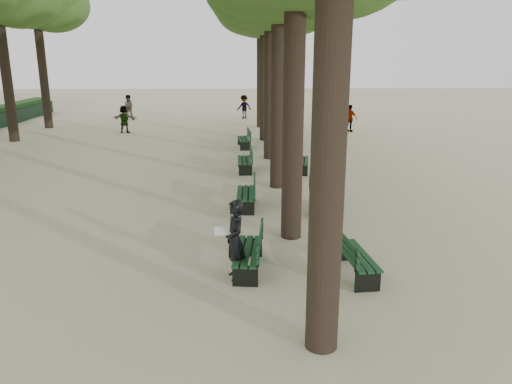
{
  "coord_description": "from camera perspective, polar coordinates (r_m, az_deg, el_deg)",
  "views": [
    {
      "loc": [
        0.24,
        -9.05,
        4.55
      ],
      "look_at": [
        0.6,
        3.0,
        1.2
      ],
      "focal_mm": 35.0,
      "sensor_mm": 36.0,
      "label": 1
    }
  ],
  "objects": [
    {
      "name": "pedestrian_a",
      "position": [
        37.04,
        -14.41,
        9.35
      ],
      "size": [
        0.89,
        0.44,
        1.76
      ],
      "primitive_type": "imported",
      "rotation": [
        0.0,
        0.0,
        3.25
      ],
      "color": "#262628",
      "rests_on": "ground"
    },
    {
      "name": "tree_central_5",
      "position": [
        32.23,
        0.59,
        21.04
      ],
      "size": [
        6.0,
        6.0,
        9.95
      ],
      "color": "#33261C",
      "rests_on": "ground"
    },
    {
      "name": "man_with_map",
      "position": [
        10.32,
        -2.44,
        -5.48
      ],
      "size": [
        0.7,
        0.75,
        1.7
      ],
      "color": "black",
      "rests_on": "ground"
    },
    {
      "name": "bench_left_3",
      "position": [
        25.12,
        -1.39,
        5.71
      ],
      "size": [
        0.71,
        1.84,
        0.92
      ],
      "color": "black",
      "rests_on": "ground"
    },
    {
      "name": "pedestrian_c",
      "position": [
        30.79,
        10.69,
        8.27
      ],
      "size": [
        0.91,
        0.89,
        1.62
      ],
      "primitive_type": "imported",
      "rotation": [
        0.0,
        0.0,
        2.38
      ],
      "color": "#262628",
      "rests_on": "ground"
    },
    {
      "name": "ground",
      "position": [
        10.13,
        -2.95,
        -11.17
      ],
      "size": [
        120.0,
        120.0,
        0.0
      ],
      "primitive_type": "plane",
      "color": "#C1B792",
      "rests_on": "ground"
    },
    {
      "name": "bench_left_0",
      "position": [
        10.88,
        -0.92,
        -7.63
      ],
      "size": [
        0.73,
        1.84,
        0.92
      ],
      "color": "black",
      "rests_on": "ground"
    },
    {
      "name": "bench_left_1",
      "position": [
        15.24,
        -1.16,
        -0.78
      ],
      "size": [
        0.62,
        1.81,
        0.92
      ],
      "color": "black",
      "rests_on": "ground"
    },
    {
      "name": "pedestrian_e",
      "position": [
        30.91,
        -14.82,
        8.05
      ],
      "size": [
        1.53,
        0.61,
        1.61
      ],
      "primitive_type": "imported",
      "rotation": [
        0.0,
        0.0,
        2.95
      ],
      "color": "#262628",
      "rests_on": "ground"
    },
    {
      "name": "bench_left_2",
      "position": [
        20.02,
        -1.3,
        3.18
      ],
      "size": [
        0.62,
        1.81,
        0.92
      ],
      "color": "black",
      "rests_on": "ground"
    },
    {
      "name": "bench_right_0",
      "position": [
        10.86,
        11.27,
        -7.97
      ],
      "size": [
        0.76,
        1.85,
        0.92
      ],
      "color": "black",
      "rests_on": "ground"
    },
    {
      "name": "pedestrian_b",
      "position": [
        36.7,
        -1.38,
        9.71
      ],
      "size": [
        1.13,
        0.71,
        1.68
      ],
      "primitive_type": "imported",
      "rotation": [
        0.0,
        0.0,
        3.52
      ],
      "color": "#262628",
      "rests_on": "ground"
    },
    {
      "name": "bench_right_3",
      "position": [
        25.52,
        3.72,
        5.84
      ],
      "size": [
        0.72,
        1.84,
        0.92
      ],
      "color": "black",
      "rests_on": "ground"
    },
    {
      "name": "bench_right_2",
      "position": [
        20.01,
        5.21,
        3.11
      ],
      "size": [
        0.81,
        1.86,
        0.92
      ],
      "color": "black",
      "rests_on": "ground"
    },
    {
      "name": "bench_right_1",
      "position": [
        14.95,
        7.58,
        -1.24
      ],
      "size": [
        0.59,
        1.81,
        0.92
      ],
      "color": "black",
      "rests_on": "ground"
    }
  ]
}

